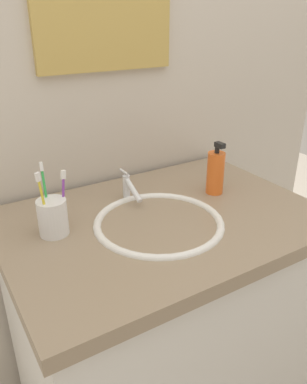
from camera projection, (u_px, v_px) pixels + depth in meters
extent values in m
cube|color=beige|center=(105.00, 89.00, 1.34)|extent=(2.16, 0.04, 2.40)
cube|color=silver|center=(162.00, 329.00, 1.38)|extent=(0.92, 0.64, 0.83)
cube|color=gray|center=(163.00, 223.00, 1.19)|extent=(0.96, 0.68, 0.04)
ellipsoid|color=white|center=(159.00, 238.00, 1.17)|extent=(0.34, 0.34, 0.10)
torus|color=white|center=(159.00, 223.00, 1.15)|extent=(0.39, 0.39, 0.02)
cylinder|color=#595B60|center=(159.00, 251.00, 1.19)|extent=(0.03, 0.03, 0.01)
cylinder|color=silver|center=(126.00, 187.00, 1.28)|extent=(0.02, 0.02, 0.08)
cylinder|color=silver|center=(133.00, 190.00, 1.25)|extent=(0.02, 0.10, 0.06)
cylinder|color=silver|center=(124.00, 172.00, 1.28)|extent=(0.01, 0.05, 0.01)
cylinder|color=white|center=(53.00, 217.00, 1.07)|extent=(0.08, 0.08, 0.10)
cylinder|color=green|center=(47.00, 199.00, 1.07)|extent=(0.01, 0.04, 0.19)
cube|color=white|center=(41.00, 166.00, 1.04)|extent=(0.01, 0.02, 0.03)
cylinder|color=yellow|center=(45.00, 207.00, 1.03)|extent=(0.03, 0.02, 0.18)
cube|color=white|center=(38.00, 177.00, 0.99)|extent=(0.02, 0.01, 0.03)
cylinder|color=purple|center=(63.00, 202.00, 1.08)|extent=(0.02, 0.01, 0.16)
cube|color=white|center=(63.00, 175.00, 1.05)|extent=(0.02, 0.01, 0.03)
cylinder|color=orange|center=(215.00, 173.00, 1.31)|extent=(0.06, 0.06, 0.14)
cylinder|color=black|center=(217.00, 150.00, 1.27)|extent=(0.02, 0.02, 0.02)
cube|color=black|center=(220.00, 145.00, 1.26)|extent=(0.02, 0.04, 0.02)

